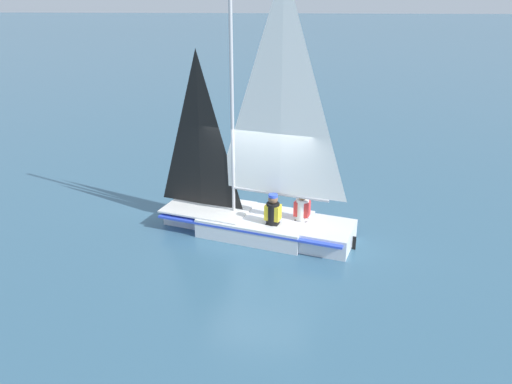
{
  "coord_description": "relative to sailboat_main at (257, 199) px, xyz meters",
  "views": [
    {
      "loc": [
        10.73,
        0.77,
        5.38
      ],
      "look_at": [
        0.0,
        0.0,
        1.05
      ],
      "focal_mm": 35.0,
      "sensor_mm": 36.0,
      "label": 1
    }
  ],
  "objects": [
    {
      "name": "sailor_helm",
      "position": [
        0.41,
        0.38,
        -0.23
      ],
      "size": [
        0.37,
        0.4,
        1.16
      ],
      "rotation": [
        0.0,
        0.0,
        4.42
      ],
      "color": "black",
      "rests_on": "ground_plane"
    },
    {
      "name": "sailor_crew",
      "position": [
        0.14,
        1.05,
        -0.24
      ],
      "size": [
        0.37,
        0.4,
        1.16
      ],
      "rotation": [
        0.0,
        0.0,
        4.42
      ],
      "color": "black",
      "rests_on": "ground_plane"
    },
    {
      "name": "ground_plane",
      "position": [
        -0.01,
        -0.03,
        -0.86
      ],
      "size": [
        260.0,
        260.0,
        0.0
      ],
      "primitive_type": "plane",
      "color": "#38607A"
    },
    {
      "name": "sailboat_main",
      "position": [
        0.0,
        0.0,
        0.0
      ],
      "size": [
        2.74,
        4.76,
        6.04
      ],
      "rotation": [
        0.0,
        0.0,
        4.42
      ],
      "color": "silver",
      "rests_on": "ground_plane"
    }
  ]
}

